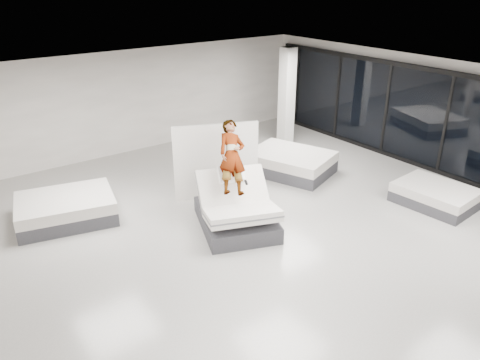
{
  "coord_description": "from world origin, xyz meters",
  "views": [
    {
      "loc": [
        -6.13,
        -6.61,
        5.33
      ],
      "look_at": [
        -0.34,
        1.19,
        1.0
      ],
      "focal_mm": 35.0,
      "sensor_mm": 36.0,
      "label": 1
    }
  ],
  "objects_px": {
    "flat_bed_right_far": "(290,163)",
    "column": "(287,98)",
    "hero_bed": "(236,211)",
    "person": "(232,168)",
    "flat_bed_right_near": "(435,196)",
    "divider_panel": "(216,161)",
    "remote": "(246,182)",
    "flat_bed_left_far": "(66,209)"
  },
  "relations": [
    {
      "from": "hero_bed",
      "to": "flat_bed_right_near",
      "type": "height_order",
      "value": "hero_bed"
    },
    {
      "from": "hero_bed",
      "to": "flat_bed_right_near",
      "type": "xyz_separation_m",
      "value": [
        4.63,
        -2.04,
        -0.15
      ]
    },
    {
      "from": "remote",
      "to": "column",
      "type": "distance_m",
      "value": 5.78
    },
    {
      "from": "flat_bed_right_far",
      "to": "flat_bed_right_near",
      "type": "distance_m",
      "value": 3.98
    },
    {
      "from": "person",
      "to": "flat_bed_right_far",
      "type": "xyz_separation_m",
      "value": [
        3.01,
        1.33,
        -1.01
      ]
    },
    {
      "from": "flat_bed_right_near",
      "to": "column",
      "type": "xyz_separation_m",
      "value": [
        0.01,
        5.61,
        1.35
      ]
    },
    {
      "from": "person",
      "to": "divider_panel",
      "type": "bearing_deg",
      "value": 93.29
    },
    {
      "from": "divider_panel",
      "to": "flat_bed_right_near",
      "type": "distance_m",
      "value": 5.52
    },
    {
      "from": "hero_bed",
      "to": "person",
      "type": "height_order",
      "value": "person"
    },
    {
      "from": "flat_bed_left_far",
      "to": "flat_bed_right_far",
      "type": "bearing_deg",
      "value": -9.17
    },
    {
      "from": "flat_bed_right_near",
      "to": "flat_bed_left_far",
      "type": "xyz_separation_m",
      "value": [
        -7.63,
        4.67,
        0.05
      ]
    },
    {
      "from": "person",
      "to": "divider_panel",
      "type": "distance_m",
      "value": 1.39
    },
    {
      "from": "remote",
      "to": "hero_bed",
      "type": "bearing_deg",
      "value": 174.46
    },
    {
      "from": "remote",
      "to": "column",
      "type": "relative_size",
      "value": 0.04
    },
    {
      "from": "flat_bed_right_far",
      "to": "flat_bed_left_far",
      "type": "bearing_deg",
      "value": 170.83
    },
    {
      "from": "hero_bed",
      "to": "divider_panel",
      "type": "relative_size",
      "value": 1.17
    },
    {
      "from": "flat_bed_left_far",
      "to": "column",
      "type": "xyz_separation_m",
      "value": [
        7.63,
        0.95,
        1.31
      ]
    },
    {
      "from": "person",
      "to": "column",
      "type": "xyz_separation_m",
      "value": [
        4.52,
        3.26,
        0.28
      ]
    },
    {
      "from": "flat_bed_right_near",
      "to": "flat_bed_left_far",
      "type": "distance_m",
      "value": 8.94
    },
    {
      "from": "divider_panel",
      "to": "flat_bed_right_far",
      "type": "distance_m",
      "value": 2.68
    },
    {
      "from": "flat_bed_right_near",
      "to": "column",
      "type": "relative_size",
      "value": 0.59
    },
    {
      "from": "flat_bed_right_far",
      "to": "column",
      "type": "xyz_separation_m",
      "value": [
        1.51,
        1.93,
        1.29
      ]
    },
    {
      "from": "flat_bed_right_near",
      "to": "flat_bed_left_far",
      "type": "bearing_deg",
      "value": 148.54
    },
    {
      "from": "hero_bed",
      "to": "column",
      "type": "bearing_deg",
      "value": 37.57
    },
    {
      "from": "remote",
      "to": "column",
      "type": "xyz_separation_m",
      "value": [
        4.44,
        3.67,
        0.5
      ]
    },
    {
      "from": "remote",
      "to": "flat_bed_right_far",
      "type": "relative_size",
      "value": 0.05
    },
    {
      "from": "divider_panel",
      "to": "flat_bed_right_near",
      "type": "xyz_separation_m",
      "value": [
        4.1,
        -3.63,
        -0.73
      ]
    },
    {
      "from": "hero_bed",
      "to": "divider_panel",
      "type": "xyz_separation_m",
      "value": [
        0.54,
        1.58,
        0.57
      ]
    },
    {
      "from": "flat_bed_right_far",
      "to": "flat_bed_left_far",
      "type": "xyz_separation_m",
      "value": [
        -6.12,
        0.99,
        -0.01
      ]
    },
    {
      "from": "person",
      "to": "column",
      "type": "bearing_deg",
      "value": 57.14
    },
    {
      "from": "flat_bed_left_far",
      "to": "remote",
      "type": "bearing_deg",
      "value": -40.49
    },
    {
      "from": "hero_bed",
      "to": "flat_bed_right_near",
      "type": "relative_size",
      "value": 1.32
    },
    {
      "from": "remote",
      "to": "column",
      "type": "bearing_deg",
      "value": 60.87
    },
    {
      "from": "divider_panel",
      "to": "flat_bed_right_near",
      "type": "height_order",
      "value": "divider_panel"
    },
    {
      "from": "hero_bed",
      "to": "flat_bed_left_far",
      "type": "bearing_deg",
      "value": 138.76
    },
    {
      "from": "person",
      "to": "column",
      "type": "relative_size",
      "value": 0.56
    },
    {
      "from": "flat_bed_right_far",
      "to": "column",
      "type": "bearing_deg",
      "value": 51.94
    },
    {
      "from": "person",
      "to": "flat_bed_right_near",
      "type": "bearing_deg",
      "value": -6.17
    },
    {
      "from": "flat_bed_right_far",
      "to": "person",
      "type": "bearing_deg",
      "value": -156.14
    },
    {
      "from": "person",
      "to": "flat_bed_left_far",
      "type": "bearing_deg",
      "value": 164.64
    },
    {
      "from": "remote",
      "to": "divider_panel",
      "type": "height_order",
      "value": "divider_panel"
    },
    {
      "from": "hero_bed",
      "to": "divider_panel",
      "type": "bearing_deg",
      "value": 71.33
    }
  ]
}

